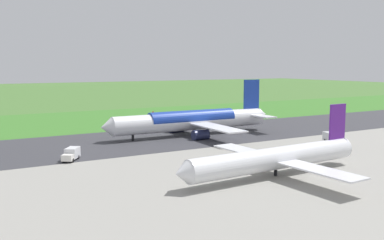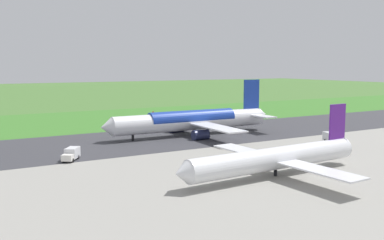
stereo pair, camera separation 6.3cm
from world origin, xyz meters
The scene contains 10 objects.
ground_plane centered at (0.00, 0.00, 0.00)m, with size 800.00×800.00×0.00m, color #477233.
runway_asphalt centered at (0.00, 0.00, 0.03)m, with size 600.00×36.49×0.06m, color #38383D.
apron_concrete centered at (0.00, 51.54, 0.03)m, with size 440.00×110.00×0.05m, color gray.
grass_verge_foreground centered at (0.00, -40.50, 0.02)m, with size 600.00×80.00×0.04m, color #3C782B.
airliner_main centered at (-10.77, 0.01, 4.35)m, with size 54.01×44.08×15.88m.
airliner_parked_mid centered at (-1.13, 47.47, 3.41)m, with size 42.73×34.93×12.48m.
service_truck_baggage centered at (28.34, 15.75, 1.40)m, with size 5.10×6.07×2.65m.
service_truck_fuel centered at (-36.31, 28.48, 1.40)m, with size 3.68×6.19×2.65m.
no_stopping_sign centered at (-18.56, -44.83, 1.39)m, with size 0.60×0.10×2.32m.
traffic_cone_orange centered at (-14.22, -37.09, 0.28)m, with size 0.40×0.40×0.55m, color orange.
Camera 1 is at (50.59, 106.45, 20.25)m, focal length 40.11 mm.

